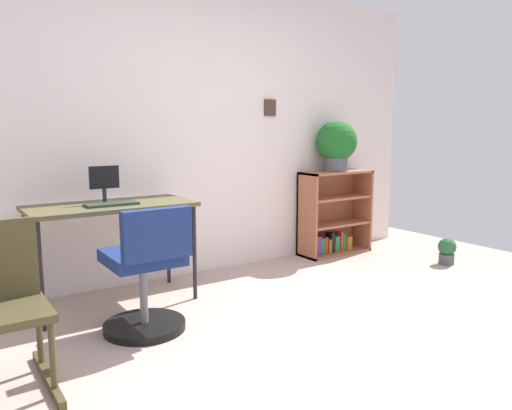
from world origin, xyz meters
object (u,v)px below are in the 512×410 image
at_px(potted_plant_on_shelf, 336,144).
at_px(bookshelf_low, 332,217).
at_px(desk, 111,212).
at_px(rocking_chair, 1,305).
at_px(monitor, 104,184).
at_px(office_chair, 146,278).
at_px(keyboard, 112,204).
at_px(potted_plant_floor, 447,250).

bearing_deg(potted_plant_on_shelf, bookshelf_low, 78.90).
bearing_deg(desk, rocking_chair, -133.78).
bearing_deg(monitor, office_chair, -88.00).
distance_m(desk, rocking_chair, 1.24).
xyz_separation_m(monitor, keyboard, (0.01, -0.12, -0.13)).
bearing_deg(keyboard, office_chair, -88.35).
xyz_separation_m(monitor, potted_plant_on_shelf, (2.38, 0.13, 0.25)).
bearing_deg(potted_plant_floor, monitor, 165.63).
bearing_deg(rocking_chair, desk, 46.22).
relative_size(monitor, bookshelf_low, 0.32).
relative_size(potted_plant_on_shelf, potted_plant_floor, 1.99).
distance_m(desk, bookshelf_low, 2.40).
bearing_deg(rocking_chair, potted_plant_on_shelf, 18.33).
xyz_separation_m(rocking_chair, potted_plant_on_shelf, (3.20, 1.06, 0.71)).
bearing_deg(keyboard, rocking_chair, -135.70).
bearing_deg(rocking_chair, potted_plant_floor, 2.37).
bearing_deg(desk, office_chair, -90.05).
xyz_separation_m(bookshelf_low, potted_plant_on_shelf, (-0.01, -0.06, 0.75)).
bearing_deg(keyboard, potted_plant_on_shelf, 6.20).
distance_m(keyboard, potted_plant_on_shelf, 2.42).
bearing_deg(monitor, potted_plant_floor, -14.37).
relative_size(bookshelf_low, potted_plant_floor, 3.36).
bearing_deg(rocking_chair, keyboard, 44.30).
xyz_separation_m(keyboard, office_chair, (0.02, -0.57, -0.40)).
bearing_deg(potted_plant_on_shelf, keyboard, -173.80).
distance_m(rocking_chair, potted_plant_on_shelf, 3.44).
xyz_separation_m(desk, potted_plant_floor, (2.97, -0.72, -0.55)).
height_order(monitor, bookshelf_low, monitor).
distance_m(keyboard, rocking_chair, 1.19).
bearing_deg(desk, bookshelf_low, 5.80).
distance_m(keyboard, bookshelf_low, 2.44).
xyz_separation_m(office_chair, potted_plant_on_shelf, (2.36, 0.83, 0.78)).
height_order(keyboard, potted_plant_on_shelf, potted_plant_on_shelf).
distance_m(office_chair, rocking_chair, 0.87).
xyz_separation_m(keyboard, potted_plant_on_shelf, (2.38, 0.26, 0.38)).
bearing_deg(potted_plant_floor, desk, 166.43).
xyz_separation_m(rocking_chair, potted_plant_floor, (3.81, 0.16, -0.29)).
relative_size(keyboard, bookshelf_low, 0.42).
height_order(rocking_chair, potted_plant_floor, rocking_chair).
distance_m(rocking_chair, potted_plant_floor, 3.83).
distance_m(desk, potted_plant_on_shelf, 2.41).
height_order(desk, potted_plant_floor, desk).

